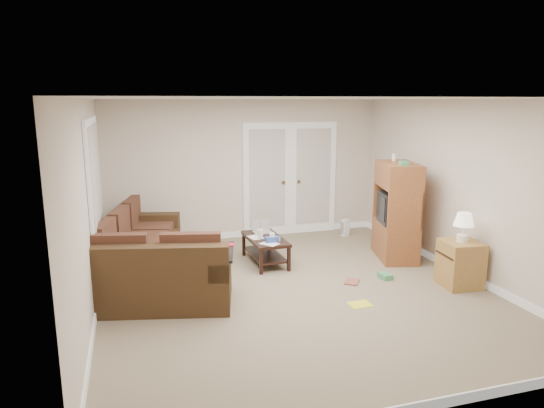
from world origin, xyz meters
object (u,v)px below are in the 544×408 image
object	(u,v)px
sectional_sofa	(146,262)
tv_armoire	(396,211)
side_cabinet	(461,260)
coffee_table	(265,249)

from	to	relation	value
sectional_sofa	tv_armoire	world-z (taller)	tv_armoire
sectional_sofa	side_cabinet	distance (m)	4.27
sectional_sofa	tv_armoire	distance (m)	3.90
sectional_sofa	coffee_table	size ratio (longest dim) A/B	3.02
sectional_sofa	coffee_table	bearing A→B (deg)	26.93
coffee_table	side_cabinet	world-z (taller)	side_cabinet
side_cabinet	sectional_sofa	bearing A→B (deg)	168.33
side_cabinet	tv_armoire	bearing A→B (deg)	104.13
sectional_sofa	coffee_table	world-z (taller)	sectional_sofa
tv_armoire	sectional_sofa	bearing A→B (deg)	-163.93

